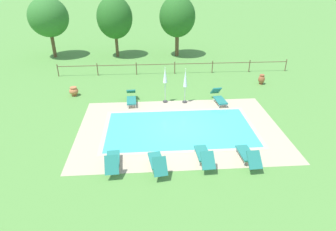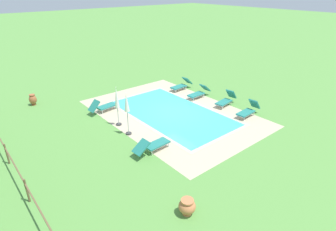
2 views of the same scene
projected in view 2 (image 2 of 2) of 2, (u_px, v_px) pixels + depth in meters
ground_plane at (172, 113)px, 17.90m from camera, size 160.00×160.00×0.00m
pool_deck_paving at (172, 113)px, 17.90m from camera, size 11.35×7.65×0.01m
swimming_pool_water at (172, 113)px, 17.90m from camera, size 8.14×4.44×0.01m
pool_coping_rim at (172, 113)px, 17.90m from camera, size 8.62×4.92×0.01m
sun_lounger_north_near_steps at (248, 110)px, 17.31m from camera, size 0.71×1.90×0.98m
sun_lounger_north_mid at (181, 85)px, 21.64m from camera, size 0.72×1.98×0.91m
sun_lounger_north_far at (103, 106)px, 17.90m from camera, size 0.81×1.98×0.93m
sun_lounger_north_end at (226, 100)px, 18.86m from camera, size 0.87×1.93×0.99m
sun_lounger_south_near_corner at (153, 145)px, 13.63m from camera, size 0.70×2.05×0.81m
sun_lounger_south_mid at (199, 93)px, 20.15m from camera, size 0.70×1.99×0.88m
patio_umbrella_closed_row_west at (127, 106)px, 14.63m from camera, size 0.32×0.32×2.47m
patio_umbrella_closed_row_mid_west at (117, 101)px, 15.70m from camera, size 0.32×0.32×2.39m
terracotta_urn_near_fence at (33, 99)px, 18.88m from camera, size 0.49×0.49×0.77m
terracotta_urn_by_tree at (187, 206)px, 9.91m from camera, size 0.63×0.63×0.64m
perimeter_fence at (6, 151)px, 12.56m from camera, size 19.46×0.08×1.05m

